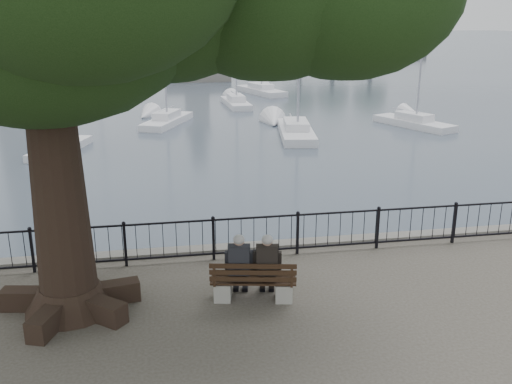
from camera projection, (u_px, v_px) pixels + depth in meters
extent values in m
cube|color=#67625B|center=(253.00, 267.00, 14.11)|extent=(200.00, 0.40, 1.20)
plane|color=#364251|center=(166.00, 49.00, 108.24)|extent=(260.00, 260.00, 0.00)
cube|color=black|center=(256.00, 217.00, 13.20)|extent=(22.00, 0.04, 0.04)
cube|color=black|center=(256.00, 251.00, 13.45)|extent=(22.00, 0.04, 0.04)
cube|color=gray|center=(223.00, 290.00, 11.44)|extent=(0.40, 0.48, 0.38)
cube|color=gray|center=(284.00, 291.00, 11.41)|extent=(0.40, 0.48, 0.38)
cube|color=black|center=(253.00, 280.00, 11.36)|extent=(1.75, 0.79, 0.04)
cube|color=black|center=(253.00, 273.00, 11.03)|extent=(1.67, 0.36, 0.38)
cube|color=black|center=(239.00, 274.00, 11.34)|extent=(0.39, 0.34, 0.23)
cube|color=black|center=(239.00, 260.00, 11.13)|extent=(0.45, 0.30, 0.57)
sphere|color=tan|center=(239.00, 241.00, 11.05)|extent=(0.22, 0.22, 0.22)
ellipsoid|color=#A3A3A3|center=(239.00, 239.00, 11.02)|extent=(0.23, 0.23, 0.19)
cube|color=black|center=(240.00, 283.00, 11.70)|extent=(0.38, 0.46, 0.42)
cube|color=black|center=(267.00, 275.00, 11.33)|extent=(0.39, 0.34, 0.23)
cube|color=black|center=(267.00, 260.00, 11.12)|extent=(0.45, 0.30, 0.57)
sphere|color=tan|center=(267.00, 241.00, 11.04)|extent=(0.22, 0.22, 0.22)
ellipsoid|color=#A3A3A3|center=(267.00, 240.00, 11.00)|extent=(0.23, 0.23, 0.19)
cube|color=black|center=(267.00, 283.00, 11.68)|extent=(0.38, 0.46, 0.42)
cone|color=black|center=(70.00, 297.00, 11.04)|extent=(1.74, 1.74, 0.51)
cone|color=black|center=(55.00, 156.00, 10.19)|extent=(1.12, 1.12, 6.13)
cube|color=#67625B|center=(17.00, 66.00, 66.59)|extent=(10.52, 10.52, 1.40)
cube|color=#67625B|center=(196.00, 73.00, 58.58)|extent=(6.46, 6.46, 1.40)
cube|color=gray|center=(195.00, 47.00, 57.78)|extent=(2.37, 2.79, 4.30)
cube|color=#67625B|center=(195.00, 23.00, 57.09)|extent=(2.79, 3.22, 0.30)
cube|color=gray|center=(194.00, 13.00, 57.12)|extent=(1.40, 2.37, 1.51)
cube|color=gray|center=(195.00, 5.00, 55.89)|extent=(1.61, 1.08, 1.72)
cube|color=white|center=(61.00, 150.00, 27.88)|extent=(2.65, 4.88, 0.52)
cube|color=white|center=(60.00, 140.00, 27.73)|extent=(1.49, 2.12, 0.39)
cylinder|color=#ADAEBB|center=(50.00, 58.00, 26.30)|extent=(0.10, 0.10, 8.27)
cube|color=white|center=(167.00, 123.00, 34.80)|extent=(3.44, 5.38, 0.58)
cube|color=white|center=(167.00, 115.00, 34.65)|extent=(1.83, 2.38, 0.44)
cylinder|color=#ADAEBB|center=(163.00, 35.00, 32.96)|extent=(0.12, 0.12, 9.79)
cube|color=white|center=(296.00, 134.00, 31.59)|extent=(2.63, 6.36, 0.69)
cube|color=white|center=(296.00, 125.00, 31.44)|extent=(1.62, 2.68, 0.51)
cylinder|color=#ADAEBB|center=(300.00, 26.00, 29.53)|extent=(0.14, 0.14, 10.94)
cube|color=white|center=(414.00, 125.00, 34.13)|extent=(3.48, 5.47, 0.59)
cube|color=white|center=(414.00, 117.00, 33.98)|extent=(1.86, 2.42, 0.44)
cylinder|color=#ADAEBB|center=(423.00, 36.00, 32.31)|extent=(0.12, 0.12, 9.67)
cube|color=white|center=(46.00, 112.00, 38.49)|extent=(3.05, 5.61, 0.60)
cube|color=white|center=(46.00, 105.00, 38.34)|extent=(1.71, 2.43, 0.45)
cylinder|color=#ADAEBB|center=(35.00, 16.00, 36.33)|extent=(0.12, 0.12, 11.85)
cube|color=white|center=(236.00, 104.00, 41.74)|extent=(1.70, 5.20, 0.57)
cube|color=white|center=(236.00, 98.00, 41.59)|extent=(1.16, 2.14, 0.43)
cylinder|color=#ADAEBB|center=(236.00, 23.00, 39.75)|extent=(0.11, 0.11, 10.90)
cube|color=white|center=(261.00, 92.00, 48.10)|extent=(3.59, 6.24, 0.67)
cube|color=white|center=(261.00, 86.00, 47.95)|extent=(1.98, 2.73, 0.50)
cylinder|color=#ADAEBB|center=(262.00, 20.00, 46.03)|extent=(0.13, 0.13, 11.07)
cube|color=white|center=(99.00, 88.00, 50.73)|extent=(2.27, 5.86, 0.63)
cube|color=white|center=(98.00, 83.00, 50.58)|extent=(1.44, 2.45, 0.48)
cylinder|color=#ADAEBB|center=(92.00, 9.00, 48.40)|extent=(0.13, 0.13, 12.93)
cube|color=#433D34|center=(327.00, 52.00, 90.56)|extent=(30.00, 8.00, 1.20)
cylinder|color=black|center=(300.00, 37.00, 87.11)|extent=(0.70, 0.70, 4.00)
ellipsoid|color=black|center=(301.00, 9.00, 85.91)|extent=(5.20, 5.20, 4.16)
cylinder|color=black|center=(334.00, 36.00, 89.97)|extent=(0.70, 0.70, 4.00)
ellipsoid|color=black|center=(335.00, 10.00, 88.77)|extent=(5.20, 5.20, 4.16)
cylinder|color=black|center=(372.00, 36.00, 90.01)|extent=(0.70, 0.70, 4.00)
ellipsoid|color=black|center=(374.00, 10.00, 88.81)|extent=(5.20, 5.20, 4.16)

